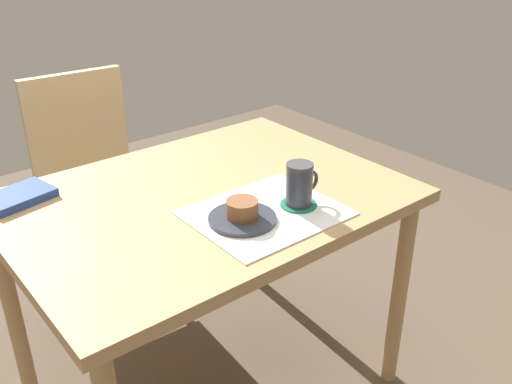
# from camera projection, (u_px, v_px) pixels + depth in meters

# --- Properties ---
(dining_table) EXTENTS (1.11, 0.82, 0.73)m
(dining_table) POSITION_uv_depth(u_px,v_px,m) (205.00, 219.00, 1.67)
(dining_table) COLOR tan
(dining_table) RESTS_ON ground_plane
(wooden_chair) EXTENTS (0.45, 0.45, 0.92)m
(wooden_chair) POSITION_uv_depth(u_px,v_px,m) (95.00, 185.00, 2.22)
(wooden_chair) COLOR #D1B27F
(wooden_chair) RESTS_ON ground_plane
(placemat) EXTENTS (0.39, 0.32, 0.00)m
(placemat) POSITION_uv_depth(u_px,v_px,m) (265.00, 213.00, 1.53)
(placemat) COLOR white
(placemat) RESTS_ON dining_table
(pastry_plate) EXTENTS (0.18, 0.18, 0.01)m
(pastry_plate) POSITION_uv_depth(u_px,v_px,m) (242.00, 219.00, 1.48)
(pastry_plate) COLOR #333842
(pastry_plate) RESTS_ON placemat
(pastry) EXTENTS (0.08, 0.08, 0.05)m
(pastry) POSITION_uv_depth(u_px,v_px,m) (242.00, 209.00, 1.47)
(pastry) COLOR brown
(pastry) RESTS_ON pastry_plate
(coffee_coaster) EXTENTS (0.10, 0.10, 0.00)m
(coffee_coaster) POSITION_uv_depth(u_px,v_px,m) (298.00, 205.00, 1.56)
(coffee_coaster) COLOR #196B4C
(coffee_coaster) RESTS_ON placemat
(coffee_mug) EXTENTS (0.11, 0.07, 0.12)m
(coffee_mug) POSITION_uv_depth(u_px,v_px,m) (300.00, 184.00, 1.54)
(coffee_mug) COLOR #2D333D
(coffee_mug) RESTS_ON coffee_coaster
(small_book) EXTENTS (0.20, 0.16, 0.02)m
(small_book) POSITION_uv_depth(u_px,v_px,m) (18.00, 197.00, 1.59)
(small_book) COLOR navy
(small_book) RESTS_ON dining_table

